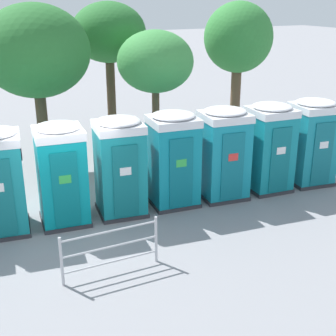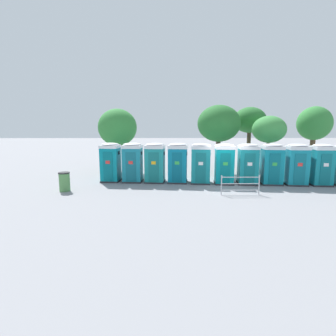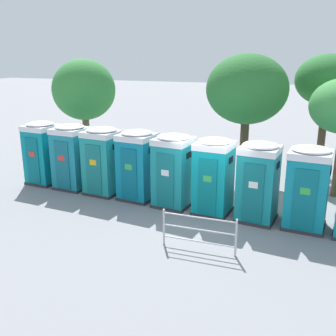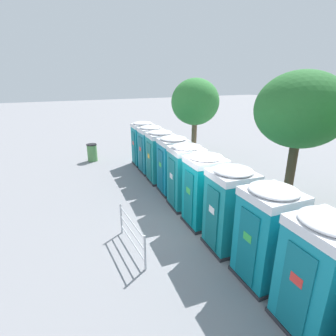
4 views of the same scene
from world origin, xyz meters
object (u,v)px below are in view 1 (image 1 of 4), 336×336
Objects in this scene: portapotty_5 at (62,174)px; portapotty_7 at (173,159)px; portapotty_10 at (312,141)px; portapotty_6 at (120,166)px; street_tree_1 at (155,62)px; portapotty_8 at (223,153)px; event_barrier at (111,248)px; street_tree_0 at (109,34)px; street_tree_4 at (36,52)px; street_tree_2 at (238,39)px; portapotty_9 at (269,147)px.

portapotty_5 is 2.92m from portapotty_7.
portapotty_5 is 7.30m from portapotty_10.
street_tree_1 is (2.46, 3.20, 2.05)m from portapotty_6.
portapotty_7 and portapotty_8 have the same top height.
portapotty_10 is at bearing -47.65° from street_tree_1.
portapotty_5 is 1.00× the size of portapotty_7.
portapotty_10 is at bearing 16.66° from event_barrier.
portapotty_6 is 5.84m from portapotty_10.
portapotty_6 and portapotty_10 have the same top height.
street_tree_0 is at bearing 72.35° from portapotty_6.
street_tree_4 is 2.50× the size of event_barrier.
event_barrier is at bearing -136.41° from street_tree_2.
street_tree_2 reaches higher than event_barrier.
street_tree_1 is (-1.91, 3.56, 2.05)m from portapotty_9.
portapotty_10 is 5.39m from street_tree_1.
event_barrier is at bearing -90.83° from street_tree_4.
portapotty_6 is at bearing 65.34° from event_barrier.
portapotty_9 is at bearing -114.24° from street_tree_2.
street_tree_2 is at bearing 80.06° from portapotty_10.
portapotty_7 is 1.00× the size of portapotty_10.
portapotty_6 is 2.92m from portapotty_8.
portapotty_5 reaches higher than event_barrier.
portapotty_5 is at bearing 176.21° from portapotty_7.
portapotty_9 is (4.36, -0.37, 0.00)m from portapotty_6.
portapotty_6 is 1.00× the size of portapotty_8.
street_tree_2 is at bearing 22.64° from street_tree_1.
street_tree_1 is (0.55, -2.79, -0.70)m from street_tree_0.
portapotty_10 is at bearing -4.65° from portapotty_8.
portapotty_8 is 6.89m from street_tree_0.
portapotty_9 is 4.53m from street_tree_1.
portapotty_6 is at bearing -74.38° from street_tree_4.
street_tree_0 reaches higher than portapotty_10.
portapotty_5 is 0.49× the size of street_tree_2.
portapotty_10 is 0.49× the size of street_tree_2.
street_tree_2 is at bearing 30.64° from portapotty_5.
street_tree_1 reaches higher than portapotty_6.
portapotty_10 is at bearing -4.81° from portapotty_6.
portapotty_8 is 1.46m from portapotty_9.
portapotty_8 is 0.59× the size of street_tree_1.
street_tree_0 is (-3.91, 6.48, 2.74)m from portapotty_10.
street_tree_4 is (-3.00, -2.08, -0.27)m from street_tree_0.
event_barrier is (0.27, -2.71, -0.72)m from portapotty_5.
portapotty_7 is at bearing 174.52° from portapotty_10.
street_tree_0 reaches higher than portapotty_9.
event_barrier is at bearing -136.47° from portapotty_7.
street_tree_2 is at bearing 7.90° from street_tree_4.
street_tree_1 is (3.91, 3.08, 2.05)m from portapotty_5.
portapotty_6 is at bearing 175.03° from portapotty_8.
portapotty_7 is 3.98m from street_tree_1.
portapotty_10 is at bearing -4.86° from portapotty_9.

